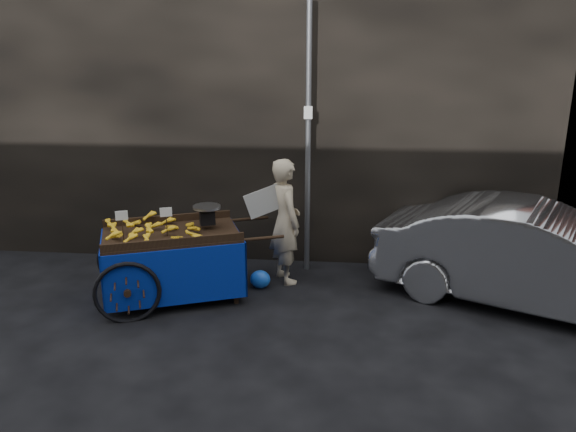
# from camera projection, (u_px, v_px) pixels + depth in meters

# --- Properties ---
(ground) EXTENTS (80.00, 80.00, 0.00)m
(ground) POSITION_uv_depth(u_px,v_px,m) (278.00, 304.00, 7.49)
(ground) COLOR black
(ground) RESTS_ON ground
(building_wall) EXTENTS (13.50, 2.00, 5.00)m
(building_wall) POSITION_uv_depth(u_px,v_px,m) (319.00, 97.00, 9.20)
(building_wall) COLOR black
(building_wall) RESTS_ON ground
(street_pole) EXTENTS (0.12, 0.10, 4.00)m
(street_pole) POSITION_uv_depth(u_px,v_px,m) (308.00, 140.00, 8.11)
(street_pole) COLOR slate
(street_pole) RESTS_ON ground
(banana_cart) EXTENTS (2.69, 1.90, 1.34)m
(banana_cart) POSITION_uv_depth(u_px,v_px,m) (167.00, 240.00, 7.49)
(banana_cart) COLOR black
(banana_cart) RESTS_ON ground
(vendor) EXTENTS (0.92, 0.79, 1.81)m
(vendor) POSITION_uv_depth(u_px,v_px,m) (285.00, 221.00, 8.01)
(vendor) COLOR #BDAC8D
(vendor) RESTS_ON ground
(plastic_bag) EXTENTS (0.29, 0.23, 0.26)m
(plastic_bag) POSITION_uv_depth(u_px,v_px,m) (260.00, 279.00, 7.97)
(plastic_bag) COLOR blue
(plastic_bag) RESTS_ON ground
(parked_car) EXTENTS (4.30, 3.01, 1.34)m
(parked_car) POSITION_uv_depth(u_px,v_px,m) (535.00, 258.00, 7.29)
(parked_car) COLOR silver
(parked_car) RESTS_ON ground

